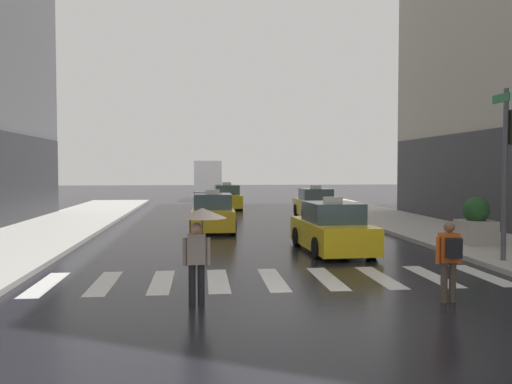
# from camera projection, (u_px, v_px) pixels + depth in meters

# --- Properties ---
(ground_plane) EXTENTS (160.00, 160.00, 0.00)m
(ground_plane) POSITION_uv_depth(u_px,v_px,m) (294.00, 312.00, 10.17)
(ground_plane) COLOR black
(crosswalk_markings) EXTENTS (11.30, 2.80, 0.01)m
(crosswalk_markings) POSITION_uv_depth(u_px,v_px,m) (273.00, 279.00, 13.15)
(crosswalk_markings) COLOR silver
(crosswalk_markings) RESTS_ON ground
(traffic_light_pole) EXTENTS (0.44, 0.84, 4.80)m
(traffic_light_pole) POSITION_uv_depth(u_px,v_px,m) (509.00, 149.00, 14.95)
(traffic_light_pole) COLOR #47474C
(traffic_light_pole) RESTS_ON curb_right
(taxi_lead) EXTENTS (2.08, 4.61, 1.80)m
(taxi_lead) POSITION_uv_depth(u_px,v_px,m) (332.00, 229.00, 17.60)
(taxi_lead) COLOR yellow
(taxi_lead) RESTS_ON ground
(taxi_second) EXTENTS (1.98, 4.56, 1.80)m
(taxi_second) POSITION_uv_depth(u_px,v_px,m) (213.00, 214.00, 23.65)
(taxi_second) COLOR gold
(taxi_second) RESTS_ON ground
(taxi_third) EXTENTS (2.01, 4.58, 1.80)m
(taxi_third) POSITION_uv_depth(u_px,v_px,m) (315.00, 205.00, 29.83)
(taxi_third) COLOR yellow
(taxi_third) RESTS_ON ground
(taxi_fourth) EXTENTS (2.00, 4.57, 1.80)m
(taxi_fourth) POSITION_uv_depth(u_px,v_px,m) (227.00, 198.00, 36.59)
(taxi_fourth) COLOR yellow
(taxi_fourth) RESTS_ON ground
(box_truck) EXTENTS (2.30, 7.55, 3.35)m
(box_truck) POSITION_uv_depth(u_px,v_px,m) (207.00, 179.00, 45.99)
(box_truck) COLOR #2D2D2D
(box_truck) RESTS_ON ground
(pedestrian_with_umbrella) EXTENTS (0.96, 0.96, 1.94)m
(pedestrian_with_umbrella) POSITION_uv_depth(u_px,v_px,m) (200.00, 229.00, 10.65)
(pedestrian_with_umbrella) COLOR black
(pedestrian_with_umbrella) RESTS_ON ground
(pedestrian_with_backpack) EXTENTS (0.55, 0.43, 1.65)m
(pedestrian_with_backpack) POSITION_uv_depth(u_px,v_px,m) (450.00, 255.00, 10.84)
(pedestrian_with_backpack) COLOR #473D33
(pedestrian_with_backpack) RESTS_ON ground
(planter_near_corner) EXTENTS (1.10, 1.10, 1.60)m
(planter_near_corner) POSITION_uv_depth(u_px,v_px,m) (476.00, 223.00, 18.36)
(planter_near_corner) COLOR #A8A399
(planter_near_corner) RESTS_ON curb_right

